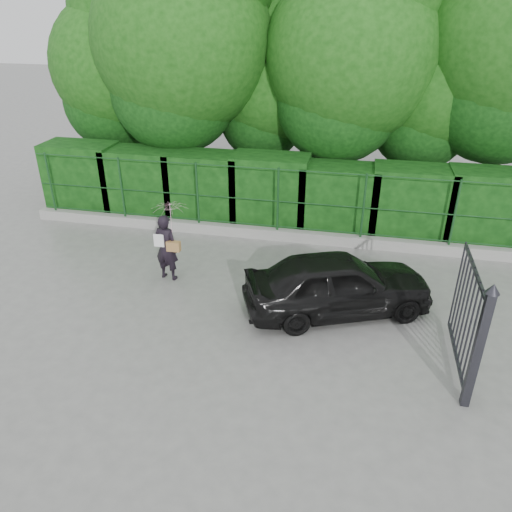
# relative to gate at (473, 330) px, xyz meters

# --- Properties ---
(ground) EXTENTS (80.00, 80.00, 0.00)m
(ground) POSITION_rel_gate_xyz_m (-4.60, 0.72, -1.19)
(ground) COLOR gray
(kerb) EXTENTS (14.00, 0.25, 0.30)m
(kerb) POSITION_rel_gate_xyz_m (-4.60, 5.22, -1.04)
(kerb) COLOR #9E9E99
(kerb) RESTS_ON ground
(fence) EXTENTS (14.13, 0.06, 1.80)m
(fence) POSITION_rel_gate_xyz_m (-4.38, 5.22, 0.01)
(fence) COLOR #16421C
(fence) RESTS_ON kerb
(hedge) EXTENTS (14.20, 1.20, 2.14)m
(hedge) POSITION_rel_gate_xyz_m (-4.65, 6.22, -0.15)
(hedge) COLOR black
(hedge) RESTS_ON ground
(trees) EXTENTS (17.10, 6.15, 8.08)m
(trees) POSITION_rel_gate_xyz_m (-3.46, 8.46, 3.43)
(trees) COLOR black
(trees) RESTS_ON ground
(gate) EXTENTS (0.22, 2.33, 2.36)m
(gate) POSITION_rel_gate_xyz_m (0.00, 0.00, 0.00)
(gate) COLOR #26262C
(gate) RESTS_ON ground
(woman) EXTENTS (0.90, 0.86, 1.95)m
(woman) POSITION_rel_gate_xyz_m (-6.33, 2.56, 0.07)
(woman) COLOR black
(woman) RESTS_ON ground
(car) EXTENTS (4.31, 3.02, 1.36)m
(car) POSITION_rel_gate_xyz_m (-2.32, 1.94, -0.51)
(car) COLOR black
(car) RESTS_ON ground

